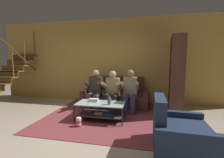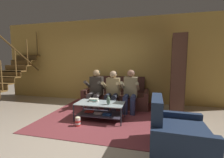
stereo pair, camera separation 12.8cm
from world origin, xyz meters
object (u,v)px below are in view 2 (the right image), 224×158
at_px(bookshelf, 178,85).
at_px(person_seated_right, 130,89).
at_px(book_stack, 94,100).
at_px(couch, 116,96).
at_px(coffee_table, 100,109).
at_px(armchair, 176,135).
at_px(person_seated_middle, 112,89).
at_px(person_seated_left, 95,88).
at_px(popcorn_tub, 78,121).
at_px(vase, 108,100).

bearing_deg(bookshelf, person_seated_right, -169.62).
height_order(book_stack, bookshelf, bookshelf).
bearing_deg(couch, coffee_table, -95.42).
xyz_separation_m(book_stack, armchair, (1.76, -1.08, -0.18)).
relative_size(person_seated_middle, book_stack, 4.74).
xyz_separation_m(book_stack, bookshelf, (2.13, 0.92, 0.33)).
xyz_separation_m(person_seated_left, popcorn_tub, (0.03, -1.25, -0.53)).
relative_size(couch, bookshelf, 0.97).
distance_m(couch, coffee_table, 1.33).
height_order(book_stack, popcorn_tub, book_stack).
height_order(person_seated_middle, person_seated_right, person_seated_right).
xyz_separation_m(couch, coffee_table, (-0.13, -1.32, -0.01)).
distance_m(couch, book_stack, 1.28).
distance_m(person_seated_right, vase, 0.97).
xyz_separation_m(coffee_table, armchair, (1.56, -0.98, -0.00)).
relative_size(person_seated_left, book_stack, 4.84).
height_order(armchair, popcorn_tub, armchair).
relative_size(bookshelf, popcorn_tub, 9.81).
bearing_deg(bookshelf, book_stack, -156.71).
bearing_deg(popcorn_tub, armchair, -14.82).
bearing_deg(couch, person_seated_left, -133.69).
height_order(person_seated_left, armchair, person_seated_left).
bearing_deg(coffee_table, person_seated_left, 116.72).
bearing_deg(armchair, vase, 146.12).
height_order(book_stack, armchair, armchair).
bearing_deg(person_seated_middle, armchair, -50.76).
distance_m(coffee_table, armchair, 1.85).
distance_m(person_seated_right, bookshelf, 1.33).
bearing_deg(person_seated_middle, book_stack, -115.30).
xyz_separation_m(coffee_table, bookshelf, (1.94, 1.02, 0.51)).
relative_size(couch, person_seated_left, 1.74).
height_order(person_seated_middle, vase, person_seated_middle).
bearing_deg(person_seated_left, person_seated_middle, -0.23).
xyz_separation_m(couch, person_seated_right, (0.52, -0.54, 0.35)).
height_order(couch, person_seated_middle, person_seated_middle).
relative_size(person_seated_middle, coffee_table, 1.00).
distance_m(person_seated_middle, bookshelf, 1.84).
distance_m(person_seated_middle, vase, 0.88).
bearing_deg(person_seated_right, armchair, -62.46).
height_order(bookshelf, armchair, bookshelf).
xyz_separation_m(coffee_table, vase, (0.24, -0.09, 0.24)).
xyz_separation_m(person_seated_middle, armchair, (1.44, -1.76, -0.35)).
bearing_deg(person_seated_right, book_stack, -140.92).
bearing_deg(vase, armchair, -33.88).
height_order(person_seated_middle, book_stack, person_seated_middle).
bearing_deg(armchair, popcorn_tub, 165.18).
bearing_deg(coffee_table, person_seated_right, 50.50).
height_order(couch, book_stack, couch).
relative_size(person_seated_right, popcorn_tub, 5.56).
distance_m(person_seated_left, coffee_table, 0.94).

